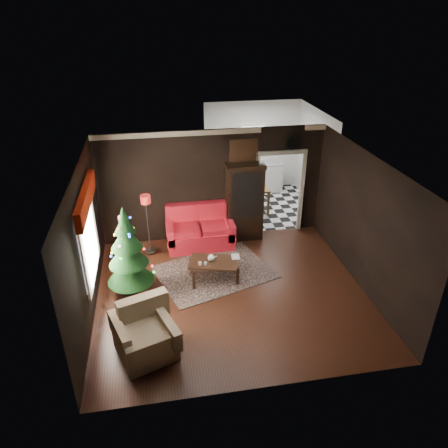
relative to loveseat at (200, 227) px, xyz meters
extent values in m
plane|color=black|center=(0.40, -2.05, -0.50)|extent=(5.50, 5.50, 0.00)
plane|color=white|center=(0.40, -2.05, 2.30)|extent=(5.50, 5.50, 0.00)
plane|color=black|center=(0.40, 0.45, 0.90)|extent=(5.50, 0.00, 5.50)
plane|color=black|center=(0.40, -4.55, 0.90)|extent=(5.50, 0.00, 5.50)
plane|color=black|center=(-2.35, -2.05, 0.90)|extent=(0.00, 5.50, 5.50)
plane|color=black|center=(3.15, -2.05, 0.90)|extent=(0.00, 5.50, 5.50)
cube|color=white|center=(-2.31, -1.85, 0.95)|extent=(0.05, 1.60, 1.40)
cube|color=#741304|center=(-2.23, -1.85, 1.77)|extent=(0.12, 2.10, 0.35)
plane|color=silver|center=(2.10, 1.95, -0.50)|extent=(3.00, 3.00, 0.00)
cube|color=white|center=(2.10, 3.40, 1.20)|extent=(0.70, 0.06, 0.70)
cube|color=#412F37|center=(0.16, -1.25, -0.49)|extent=(2.84, 2.41, 0.01)
cylinder|color=white|center=(-0.20, -1.60, 0.00)|extent=(0.09, 0.09, 0.06)
cylinder|color=white|center=(-0.08, -1.61, 0.00)|extent=(0.07, 0.07, 0.06)
imported|color=gray|center=(0.52, -1.43, 0.09)|extent=(0.17, 0.03, 0.23)
cylinder|color=silver|center=(2.35, 0.40, 1.88)|extent=(0.32, 0.32, 0.06)
cube|color=#A7734D|center=(1.15, 0.41, 1.75)|extent=(0.62, 0.05, 0.52)
cube|color=silver|center=(2.10, 3.15, -0.05)|extent=(1.80, 0.60, 0.90)
camera|label=1|loc=(-0.98, -8.98, 4.81)|focal=33.48mm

